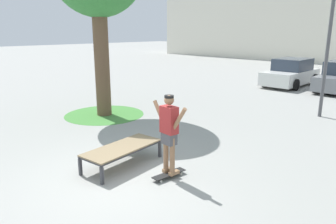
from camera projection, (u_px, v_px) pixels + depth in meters
The scene contains 7 objects.
ground_plane at pixel (119, 182), 6.59m from camera, with size 120.00×120.00×0.00m, color #999993.
skate_box at pixel (122, 149), 7.30m from camera, with size 0.96×1.97×0.46m.
skateboard at pixel (169, 174), 6.78m from camera, with size 0.27×0.82×0.09m.
skater at pixel (169, 129), 6.53m from camera, with size 1.00×0.31×1.69m.
grass_patch_near_left at pixel (105, 114), 11.84m from camera, with size 2.89×2.89×0.01m, color #47893D.
car_white at pixel (291, 73), 17.87m from camera, with size 1.93×4.20×1.50m.
light_post at pixel (333, 6), 10.64m from camera, with size 0.36×0.36×5.83m.
Camera 1 is at (4.91, -3.62, 3.04)m, focal length 34.19 mm.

